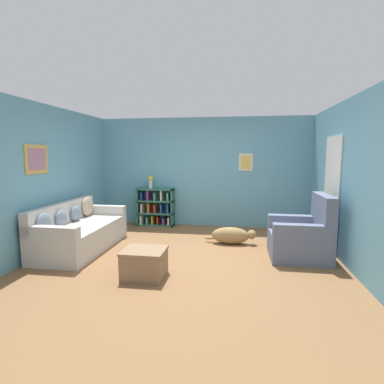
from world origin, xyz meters
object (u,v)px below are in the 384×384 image
at_px(dog, 232,235).
at_px(vase, 151,181).
at_px(bookshelf, 156,208).
at_px(coffee_table, 144,262).
at_px(couch, 80,232).
at_px(recliner_chair, 303,237).

relative_size(dog, vase, 3.37).
relative_size(bookshelf, vase, 3.05).
xyz_separation_m(bookshelf, vase, (-0.11, -0.02, 0.64)).
bearing_deg(bookshelf, coffee_table, -77.41).
height_order(bookshelf, coffee_table, bookshelf).
distance_m(couch, bookshelf, 2.19).
height_order(dog, vase, vase).
bearing_deg(recliner_chair, couch, -178.44).
distance_m(coffee_table, vase, 3.26).
distance_m(coffee_table, dog, 2.15).
relative_size(recliner_chair, coffee_table, 1.81).
bearing_deg(bookshelf, vase, -171.33).
height_order(couch, vase, vase).
height_order(recliner_chair, vase, vase).
relative_size(recliner_chair, dog, 1.07).
bearing_deg(dog, recliner_chair, -27.57).
distance_m(couch, coffee_table, 1.89).
bearing_deg(dog, coffee_table, -123.76).
bearing_deg(couch, vase, 68.71).
bearing_deg(recliner_chair, coffee_table, -153.99).
bearing_deg(vase, dog, -32.27).
relative_size(couch, dog, 2.02).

